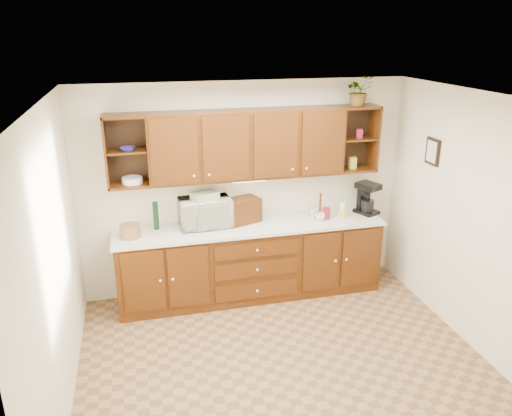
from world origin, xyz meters
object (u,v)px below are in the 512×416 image
microwave (205,212)px  potted_plant (359,91)px  coffee_maker (366,198)px  bread_box (242,210)px

microwave → potted_plant: potted_plant is taller
coffee_maker → potted_plant: (-0.19, 0.04, 1.34)m
coffee_maker → potted_plant: 1.35m
bread_box → coffee_maker: 1.60m
coffee_maker → potted_plant: bearing=144.6°
microwave → potted_plant: bearing=-3.8°
potted_plant → microwave: bearing=179.7°
bread_box → coffee_maker: bearing=-23.0°
microwave → coffee_maker: bearing=-4.8°
coffee_maker → potted_plant: potted_plant is taller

